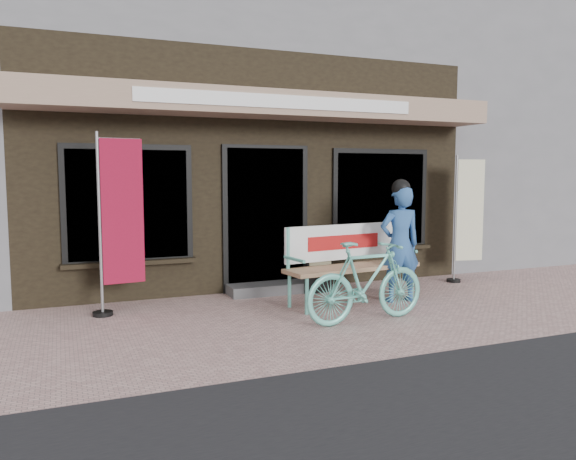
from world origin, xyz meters
name	(u,v)px	position (x,y,z in m)	size (l,w,h in m)	color
ground	(322,322)	(0.00, 0.00, 0.00)	(70.00, 70.00, 0.00)	#C19993
storefront	(214,112)	(0.00, 4.96, 2.99)	(7.00, 6.77, 6.00)	black
neighbor_right_near	(524,134)	(8.50, 5.50, 2.80)	(10.00, 7.00, 5.60)	slate
bench	(349,257)	(0.80, 0.83, 0.63)	(2.02, 0.76, 1.07)	#66C8B6
person	(400,242)	(1.46, 0.58, 0.84)	(0.63, 0.45, 1.70)	#2C5899
bicycle	(367,282)	(0.49, -0.21, 0.49)	(0.46, 1.63, 0.98)	#66C8B6
nobori_red	(119,221)	(-2.20, 1.32, 1.18)	(0.68, 0.28, 2.29)	gray
nobori_cream	(467,217)	(3.29, 1.39, 1.07)	(0.62, 0.26, 2.07)	gray
menu_stand	(319,263)	(0.66, 1.50, 0.45)	(0.44, 0.14, 0.88)	black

